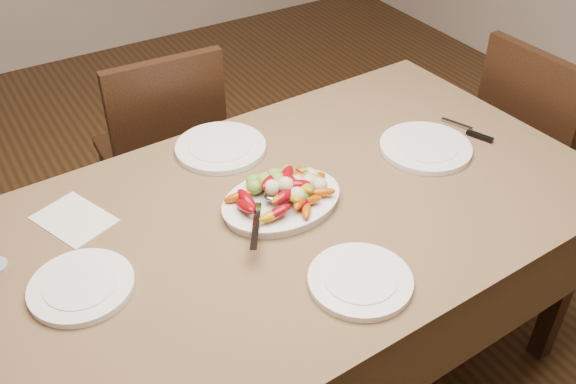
{
  "coord_description": "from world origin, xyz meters",
  "views": [
    {
      "loc": [
        -0.71,
        -1.12,
        1.89
      ],
      "look_at": [
        0.01,
        0.07,
        0.82
      ],
      "focal_mm": 40.0,
      "sensor_mm": 36.0,
      "label": 1
    }
  ],
  "objects_px": {
    "dining_table": "(288,303)",
    "plate_far": "(221,148)",
    "plate_right": "(425,148)",
    "chair_right": "(545,153)",
    "serving_platter": "(282,203)",
    "plate_left": "(81,287)",
    "chair_far": "(159,152)",
    "plate_near": "(360,281)"
  },
  "relations": [
    {
      "from": "plate_near",
      "to": "plate_far",
      "type": "bearing_deg",
      "value": 92.19
    },
    {
      "from": "serving_platter",
      "to": "plate_right",
      "type": "bearing_deg",
      "value": 0.77
    },
    {
      "from": "dining_table",
      "to": "chair_far",
      "type": "xyz_separation_m",
      "value": [
        -0.06,
        0.87,
        0.1
      ]
    },
    {
      "from": "plate_near",
      "to": "serving_platter",
      "type": "bearing_deg",
      "value": 91.36
    },
    {
      "from": "plate_left",
      "to": "plate_near",
      "type": "xyz_separation_m",
      "value": [
        0.59,
        -0.33,
        0.0
      ]
    },
    {
      "from": "chair_far",
      "to": "plate_near",
      "type": "distance_m",
      "value": 1.24
    },
    {
      "from": "plate_near",
      "to": "chair_right",
      "type": "bearing_deg",
      "value": 18.5
    },
    {
      "from": "plate_far",
      "to": "plate_near",
      "type": "distance_m",
      "value": 0.7
    },
    {
      "from": "chair_far",
      "to": "chair_right",
      "type": "height_order",
      "value": "same"
    },
    {
      "from": "serving_platter",
      "to": "plate_left",
      "type": "height_order",
      "value": "serving_platter"
    },
    {
      "from": "chair_far",
      "to": "plate_near",
      "type": "height_order",
      "value": "chair_far"
    },
    {
      "from": "plate_far",
      "to": "plate_near",
      "type": "bearing_deg",
      "value": -87.81
    },
    {
      "from": "chair_far",
      "to": "plate_near",
      "type": "bearing_deg",
      "value": 95.97
    },
    {
      "from": "plate_right",
      "to": "plate_left",
      "type": "bearing_deg",
      "value": -178.31
    },
    {
      "from": "plate_left",
      "to": "chair_far",
      "type": "bearing_deg",
      "value": 59.3
    },
    {
      "from": "plate_left",
      "to": "plate_right",
      "type": "xyz_separation_m",
      "value": [
        1.11,
        0.03,
        0.0
      ]
    },
    {
      "from": "chair_far",
      "to": "plate_right",
      "type": "bearing_deg",
      "value": 127.91
    },
    {
      "from": "dining_table",
      "to": "chair_right",
      "type": "relative_size",
      "value": 1.94
    },
    {
      "from": "serving_platter",
      "to": "plate_far",
      "type": "bearing_deg",
      "value": 93.05
    },
    {
      "from": "chair_far",
      "to": "serving_platter",
      "type": "height_order",
      "value": "chair_far"
    },
    {
      "from": "dining_table",
      "to": "chair_far",
      "type": "distance_m",
      "value": 0.88
    },
    {
      "from": "chair_far",
      "to": "plate_left",
      "type": "relative_size",
      "value": 3.75
    },
    {
      "from": "dining_table",
      "to": "plate_left",
      "type": "bearing_deg",
      "value": -179.72
    },
    {
      "from": "chair_right",
      "to": "plate_left",
      "type": "distance_m",
      "value": 1.84
    },
    {
      "from": "chair_right",
      "to": "plate_near",
      "type": "relative_size",
      "value": 3.69
    },
    {
      "from": "chair_right",
      "to": "plate_near",
      "type": "height_order",
      "value": "chair_right"
    },
    {
      "from": "chair_far",
      "to": "plate_left",
      "type": "distance_m",
      "value": 1.06
    },
    {
      "from": "plate_far",
      "to": "plate_near",
      "type": "relative_size",
      "value": 1.11
    },
    {
      "from": "dining_table",
      "to": "plate_near",
      "type": "relative_size",
      "value": 7.16
    },
    {
      "from": "dining_table",
      "to": "plate_right",
      "type": "distance_m",
      "value": 0.65
    },
    {
      "from": "plate_near",
      "to": "chair_far",
      "type": "bearing_deg",
      "value": 93.11
    },
    {
      "from": "serving_platter",
      "to": "plate_near",
      "type": "distance_m",
      "value": 0.36
    },
    {
      "from": "plate_left",
      "to": "plate_near",
      "type": "relative_size",
      "value": 0.98
    },
    {
      "from": "dining_table",
      "to": "plate_left",
      "type": "distance_m",
      "value": 0.7
    },
    {
      "from": "chair_right",
      "to": "plate_left",
      "type": "xyz_separation_m",
      "value": [
        -1.81,
        -0.08,
        0.29
      ]
    },
    {
      "from": "plate_right",
      "to": "chair_right",
      "type": "bearing_deg",
      "value": 3.71
    },
    {
      "from": "chair_right",
      "to": "serving_platter",
      "type": "relative_size",
      "value": 2.79
    },
    {
      "from": "dining_table",
      "to": "plate_far",
      "type": "bearing_deg",
      "value": 94.01
    },
    {
      "from": "plate_far",
      "to": "serving_platter",
      "type": "bearing_deg",
      "value": -86.95
    },
    {
      "from": "plate_near",
      "to": "plate_right",
      "type": "bearing_deg",
      "value": 34.83
    },
    {
      "from": "chair_far",
      "to": "plate_left",
      "type": "bearing_deg",
      "value": 62.16
    },
    {
      "from": "plate_right",
      "to": "plate_near",
      "type": "height_order",
      "value": "same"
    }
  ]
}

